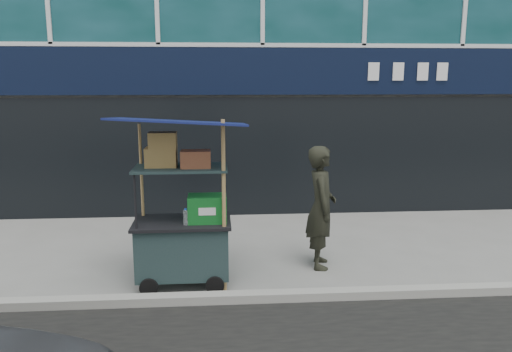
{
  "coord_description": "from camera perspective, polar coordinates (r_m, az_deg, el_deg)",
  "views": [
    {
      "loc": [
        -0.86,
        -6.05,
        2.76
      ],
      "look_at": [
        -0.33,
        1.2,
        1.34
      ],
      "focal_mm": 35.0,
      "sensor_mm": 36.0,
      "label": 1
    }
  ],
  "objects": [
    {
      "name": "curb",
      "position": [
        6.51,
        3.88,
        -13.51
      ],
      "size": [
        80.0,
        0.18,
        0.12
      ],
      "primitive_type": "cube",
      "color": "#989890",
      "rests_on": "ground"
    },
    {
      "name": "vendor_man",
      "position": [
        7.4,
        7.45,
        -3.54
      ],
      "size": [
        0.51,
        0.71,
        1.82
      ],
      "primitive_type": "imported",
      "rotation": [
        0.0,
        0.0,
        1.46
      ],
      "color": "black",
      "rests_on": "ground"
    },
    {
      "name": "vendor_cart",
      "position": [
        6.77,
        -8.27,
        -5.78
      ],
      "size": [
        1.73,
        1.22,
        2.32
      ],
      "rotation": [
        0.0,
        0.0,
        0.01
      ],
      "color": "#1B2E2E",
      "rests_on": "ground"
    },
    {
      "name": "ground",
      "position": [
        6.71,
        3.63,
        -13.27
      ],
      "size": [
        80.0,
        80.0,
        0.0
      ],
      "primitive_type": "plane",
      "color": "gray",
      "rests_on": "ground"
    }
  ]
}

